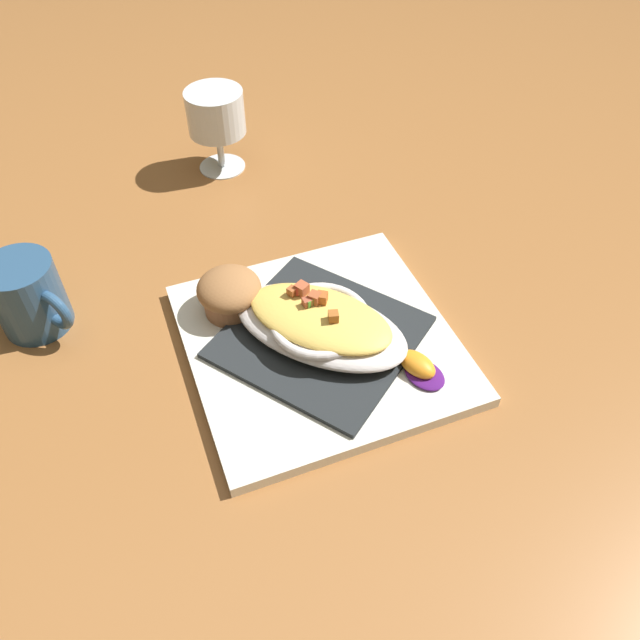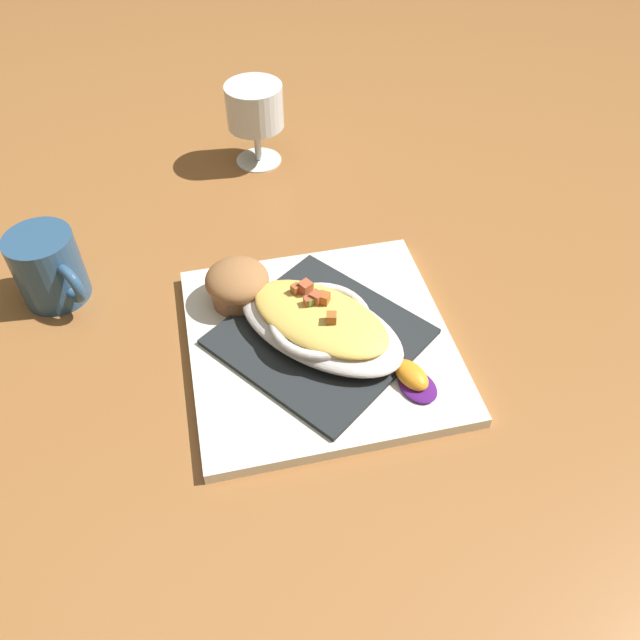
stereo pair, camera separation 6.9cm
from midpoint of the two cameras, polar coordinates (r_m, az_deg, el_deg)
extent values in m
plane|color=#9A6132|center=(0.72, -2.73, -2.58)|extent=(2.60, 2.60, 0.00)
cube|color=white|center=(0.72, -2.75, -2.19)|extent=(0.29, 0.29, 0.01)
cube|color=#24282B|center=(0.71, -2.78, -1.64)|extent=(0.27, 0.27, 0.01)
ellipsoid|color=silver|center=(0.70, -2.83, -0.69)|extent=(0.22, 0.21, 0.03)
torus|color=silver|center=(0.69, -2.86, -0.12)|extent=(0.16, 0.16, 0.01)
ellipsoid|color=#F1C658|center=(0.69, -2.87, 0.06)|extent=(0.18, 0.18, 0.02)
cube|color=#AC5036|center=(0.68, -4.06, 1.46)|extent=(0.01, 0.01, 0.01)
cube|color=#B06026|center=(0.66, -1.75, 0.18)|extent=(0.01, 0.01, 0.01)
cube|color=red|center=(0.70, -4.61, 2.59)|extent=(0.01, 0.01, 0.01)
cube|color=#B05530|center=(0.68, -3.47, 1.82)|extent=(0.02, 0.02, 0.01)
cube|color=#B95634|center=(0.69, -4.48, 2.67)|extent=(0.02, 0.02, 0.01)
cube|color=#51A038|center=(0.68, -3.89, 1.52)|extent=(0.01, 0.01, 0.01)
cube|color=#AF5A2E|center=(0.70, -5.36, 2.45)|extent=(0.01, 0.01, 0.01)
cube|color=#B65C26|center=(0.68, -2.71, 1.86)|extent=(0.02, 0.02, 0.01)
cylinder|color=#A66944|center=(0.74, -10.64, 1.49)|extent=(0.06, 0.06, 0.02)
ellipsoid|color=#9F6A3D|center=(0.73, -10.86, 2.63)|extent=(0.07, 0.07, 0.04)
ellipsoid|color=#4C0F23|center=(0.72, -10.95, 3.11)|extent=(0.03, 0.03, 0.01)
ellipsoid|color=#4B176C|center=(0.68, 6.49, -5.04)|extent=(0.06, 0.05, 0.01)
ellipsoid|color=orange|center=(0.68, 5.85, -4.13)|extent=(0.05, 0.04, 0.02)
cylinder|color=#2C5075|center=(0.80, -27.01, 1.84)|extent=(0.08, 0.08, 0.09)
torus|color=#2C5075|center=(0.77, -25.10, 0.67)|extent=(0.05, 0.04, 0.05)
cylinder|color=#4C2D14|center=(0.82, -26.48, 0.70)|extent=(0.07, 0.07, 0.04)
cylinder|color=white|center=(1.01, -10.77, 13.33)|extent=(0.07, 0.07, 0.00)
cylinder|color=white|center=(1.00, -11.02, 14.77)|extent=(0.01, 0.01, 0.06)
cylinder|color=white|center=(0.97, -11.53, 17.71)|extent=(0.08, 0.08, 0.06)
cylinder|color=silver|center=(0.97, -11.39, 16.93)|extent=(0.07, 0.07, 0.03)
camera|label=1|loc=(0.03, -92.87, -3.05)|focal=35.70mm
camera|label=2|loc=(0.03, 87.13, 3.05)|focal=35.70mm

